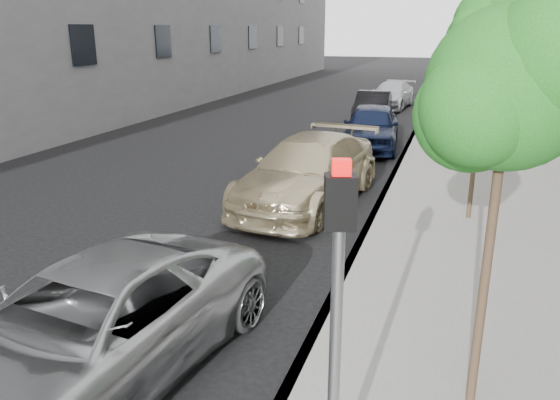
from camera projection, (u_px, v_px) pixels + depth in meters
The scene contains 11 objects.
sidewalk at pixel (491, 116), 26.21m from camera, with size 6.40×72.00×0.14m, color gray.
curb at pixel (424, 113), 27.13m from camera, with size 0.15×72.00×0.14m, color #9E9B93.
tree_near at pixel (512, 88), 5.07m from camera, with size 1.85×1.65×4.37m.
tree_mid at pixel (491, 23), 10.77m from camera, with size 1.75×1.55×4.95m.
tree_far at pixel (483, 23), 16.65m from camera, with size 1.68×1.48×4.95m.
signal_pole at pixel (337, 299), 4.34m from camera, with size 0.28×0.24×3.07m.
minivan at pixel (91, 327), 6.50m from camera, with size 2.39×5.18×1.44m, color #A0A2A5.
suv at pixel (308, 171), 13.23m from camera, with size 2.25×5.52×1.60m, color #BFAF88.
sedan_blue at pixel (371, 127), 19.29m from camera, with size 1.85×4.60×1.57m, color black.
sedan_black at pixel (373, 107), 24.70m from camera, with size 1.46×4.19×1.38m, color black.
sedan_rear at pixel (391, 95), 29.19m from camera, with size 1.89×4.65×1.35m, color #B1B4BA.
Camera 1 is at (2.77, -4.06, 4.13)m, focal length 35.00 mm.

